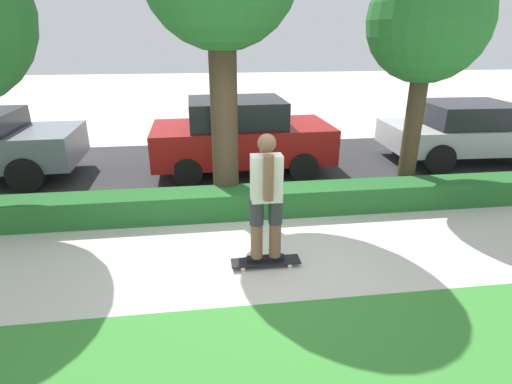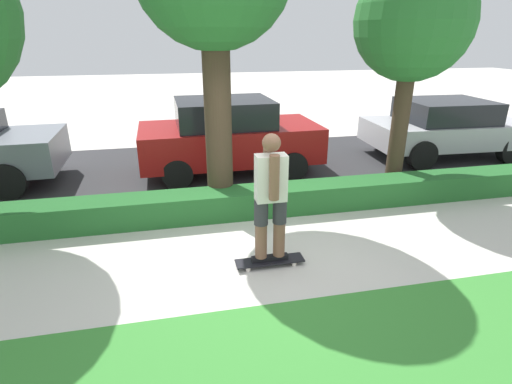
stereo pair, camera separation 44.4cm
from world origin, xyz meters
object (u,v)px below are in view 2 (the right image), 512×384
at_px(skater_person, 271,196).
at_px(tree_far, 413,24).
at_px(parked_car_rear, 446,127).
at_px(parked_car_middle, 229,136).
at_px(skateboard, 270,261).

relative_size(skater_person, tree_far, 0.42).
bearing_deg(parked_car_rear, tree_far, -140.51).
xyz_separation_m(tree_far, parked_car_middle, (-3.13, 1.86, -2.32)).
bearing_deg(parked_car_middle, skater_person, -92.36).
xyz_separation_m(skater_person, parked_car_rear, (5.74, 4.27, -0.26)).
distance_m(parked_car_middle, parked_car_rear, 5.68).
height_order(skater_person, parked_car_middle, skater_person).
bearing_deg(parked_car_middle, skateboard, -92.36).
height_order(tree_far, parked_car_middle, tree_far).
distance_m(skater_person, parked_car_middle, 4.20).
xyz_separation_m(skateboard, tree_far, (3.20, 2.34, 3.11)).
xyz_separation_m(skater_person, tree_far, (3.20, 2.34, 2.14)).
bearing_deg(skater_person, parked_car_rear, 36.64).
bearing_deg(tree_far, skateboard, -143.87).
distance_m(skater_person, tree_far, 4.50).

